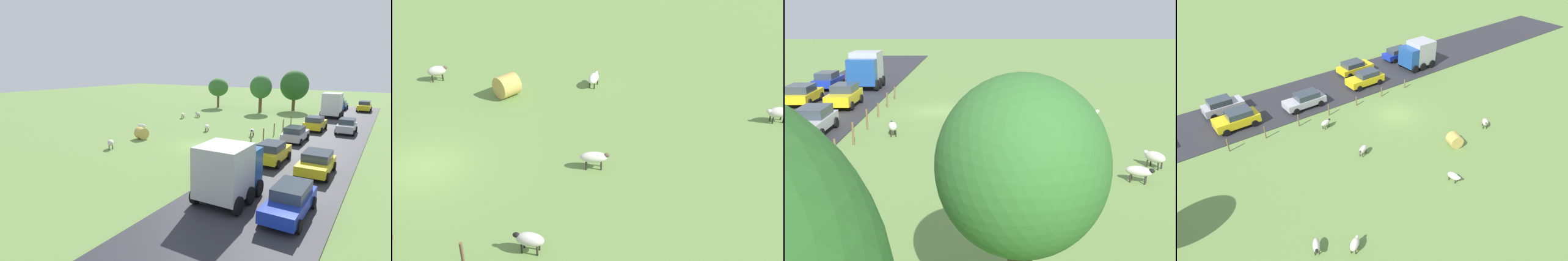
{
  "view_description": "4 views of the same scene",
  "coord_description": "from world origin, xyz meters",
  "views": [
    {
      "loc": [
        14.7,
        -24.51,
        7.4
      ],
      "look_at": [
        -2.3,
        2.46,
        0.86
      ],
      "focal_mm": 28.82,
      "sensor_mm": 36.0,
      "label": 1
    },
    {
      "loc": [
        13.4,
        14.95,
        13.37
      ],
      "look_at": [
        -4.94,
        5.28,
        0.62
      ],
      "focal_mm": 49.37,
      "sensor_mm": 36.0,
      "label": 2
    },
    {
      "loc": [
        -2.72,
        33.43,
        7.18
      ],
      "look_at": [
        -2.83,
        7.48,
        0.48
      ],
      "focal_mm": 43.83,
      "sensor_mm": 36.0,
      "label": 3
    },
    {
      "loc": [
        -23.23,
        20.57,
        18.5
      ],
      "look_at": [
        -1.7,
        4.29,
        0.75
      ],
      "focal_mm": 33.38,
      "sensor_mm": 36.0,
      "label": 4
    }
  ],
  "objects": [
    {
      "name": "car_7",
      "position": [
        10.66,
        -2.32,
        0.85
      ],
      "size": [
        2.19,
        4.26,
        1.5
      ],
      "color": "yellow",
      "rests_on": "road_strip"
    },
    {
      "name": "fence_post_0",
      "position": [
        4.0,
        -4.55,
        0.51
      ],
      "size": [
        0.12,
        0.12,
        1.03
      ],
      "primitive_type": "cylinder",
      "color": "brown",
      "rests_on": "ground_plane"
    },
    {
      "name": "car_0",
      "position": [
        10.87,
        -9.58,
        0.86
      ],
      "size": [
        1.95,
        4.57,
        1.52
      ],
      "color": "#1933B2",
      "rests_on": "road_strip"
    },
    {
      "name": "fence_post_2",
      "position": [
        4.0,
        2.06,
        0.5
      ],
      "size": [
        0.12,
        0.12,
        1.01
      ],
      "primitive_type": "cylinder",
      "color": "brown",
      "rests_on": "ground_plane"
    },
    {
      "name": "sheep_4",
      "position": [
        2.21,
        6.78,
        0.55
      ],
      "size": [
        0.75,
        1.17,
        0.81
      ],
      "color": "silver",
      "rests_on": "ground_plane"
    },
    {
      "name": "tree_2",
      "position": [
        -3.6,
        24.38,
        4.07
      ],
      "size": [
        3.51,
        3.51,
        5.98
      ],
      "color": "brown",
      "rests_on": "ground_plane"
    },
    {
      "name": "fence_post_3",
      "position": [
        4.0,
        5.36,
        0.63
      ],
      "size": [
        0.12,
        0.12,
        1.26
      ],
      "primitive_type": "cylinder",
      "color": "brown",
      "rests_on": "ground_plane"
    },
    {
      "name": "fence_post_1",
      "position": [
        4.0,
        -1.25,
        0.56
      ],
      "size": [
        0.12,
        0.12,
        1.12
      ],
      "primitive_type": "cylinder",
      "color": "brown",
      "rests_on": "ground_plane"
    },
    {
      "name": "hay_bale_0",
      "position": [
        -6.98,
        -0.61,
        0.59
      ],
      "size": [
        1.41,
        1.47,
        1.18
      ],
      "primitive_type": "cylinder",
      "rotation": [
        1.57,
        0.0,
        1.24
      ],
      "color": "tan",
      "rests_on": "ground_plane"
    },
    {
      "name": "road_strip",
      "position": [
        8.94,
        0.0,
        0.03
      ],
      "size": [
        8.0,
        80.0,
        0.06
      ],
      "primitive_type": "cube",
      "color": "#2D2D33",
      "rests_on": "ground_plane"
    },
    {
      "name": "sheep_2",
      "position": [
        -9.5,
        14.48,
        0.5
      ],
      "size": [
        1.2,
        0.89,
        0.73
      ],
      "color": "beige",
      "rests_on": "ground_plane"
    },
    {
      "name": "ground_plane",
      "position": [
        0.0,
        0.0,
        0.0
      ],
      "size": [
        160.0,
        160.0,
        0.0
      ],
      "primitive_type": "plane",
      "color": "#6B8E47"
    },
    {
      "name": "truck_1",
      "position": [
        7.44,
        -9.63,
        1.79
      ],
      "size": [
        2.78,
        3.98,
        3.27
      ],
      "color": "#1E4C99",
      "rests_on": "road_strip"
    },
    {
      "name": "sheep_3",
      "position": [
        -6.68,
        -5.13,
        0.57
      ],
      "size": [
        1.11,
        1.09,
        0.85
      ],
      "color": "beige",
      "rests_on": "ground_plane"
    },
    {
      "name": "fence_post_5",
      "position": [
        4.0,
        11.97,
        0.62
      ],
      "size": [
        0.12,
        0.12,
        1.24
      ],
      "primitive_type": "cylinder",
      "color": "brown",
      "rests_on": "ground_plane"
    },
    {
      "name": "fence_post_4",
      "position": [
        4.0,
        8.67,
        0.63
      ],
      "size": [
        0.12,
        0.12,
        1.25
      ],
      "primitive_type": "cylinder",
      "color": "brown",
      "rests_on": "ground_plane"
    },
    {
      "name": "fence_post_6",
      "position": [
        4.0,
        15.28,
        0.62
      ],
      "size": [
        0.12,
        0.12,
        1.24
      ],
      "primitive_type": "cylinder",
      "color": "brown",
      "rests_on": "ground_plane"
    },
    {
      "name": "car_3",
      "position": [
        6.87,
        6.4,
        0.86
      ],
      "size": [
        2.01,
        4.23,
        1.53
      ],
      "color": "#B7B7BC",
      "rests_on": "road_strip"
    },
    {
      "name": "sheep_5",
      "position": [
        -10.12,
        2.91,
        0.47
      ],
      "size": [
        1.16,
        0.64,
        0.72
      ],
      "color": "white",
      "rests_on": "ground_plane"
    },
    {
      "name": "sheep_1",
      "position": [
        -3.25,
        6.46,
        0.55
      ],
      "size": [
        0.95,
        1.27,
        0.79
      ],
      "color": "silver",
      "rests_on": "ground_plane"
    },
    {
      "name": "car_1",
      "position": [
        7.21,
        -1.47,
        0.9
      ],
      "size": [
        2.01,
        4.3,
        1.63
      ],
      "color": "yellow",
      "rests_on": "road_strip"
    },
    {
      "name": "sheep_0",
      "position": [
        -10.84,
        12.56,
        0.52
      ],
      "size": [
        1.02,
        1.12,
        0.78
      ],
      "color": "silver",
      "rests_on": "ground_plane"
    }
  ]
}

